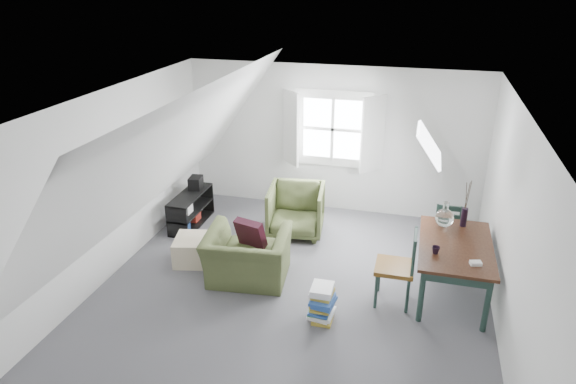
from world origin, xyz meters
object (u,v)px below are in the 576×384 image
(media_shelf, at_px, (190,211))
(ottoman, at_px, (195,250))
(dining_chair_near, at_px, (398,266))
(dining_table, at_px, (455,251))
(magazine_stack, at_px, (322,303))
(armchair_near, at_px, (248,279))
(armchair_far, at_px, (296,232))
(dining_chair_far, at_px, (446,227))

(media_shelf, bearing_deg, ottoman, -64.42)
(dining_chair_near, bearing_deg, dining_table, 136.56)
(magazine_stack, bearing_deg, media_shelf, 143.78)
(armchair_near, bearing_deg, media_shelf, -48.07)
(armchair_near, relative_size, ottoman, 1.96)
(dining_chair_near, xyz_separation_m, magazine_stack, (-0.82, -0.59, -0.30))
(dining_table, height_order, dining_chair_near, dining_chair_near)
(armchair_far, height_order, dining_chair_near, dining_chair_near)
(armchair_far, height_order, dining_table, dining_table)
(armchair_near, height_order, dining_table, dining_table)
(dining_chair_near, bearing_deg, dining_chair_far, 176.42)
(media_shelf, distance_m, magazine_stack, 3.22)
(armchair_far, bearing_deg, dining_table, -33.21)
(dining_table, bearing_deg, dining_chair_far, 89.75)
(armchair_near, relative_size, armchair_far, 1.24)
(armchair_far, height_order, media_shelf, media_shelf)
(media_shelf, bearing_deg, armchair_far, 3.50)
(dining_chair_far, relative_size, magazine_stack, 1.89)
(armchair_far, relative_size, ottoman, 1.58)
(armchair_far, bearing_deg, media_shelf, 179.07)
(dining_table, relative_size, media_shelf, 1.39)
(armchair_far, xyz_separation_m, dining_chair_near, (1.68, -1.50, 0.52))
(armchair_far, xyz_separation_m, dining_table, (2.35, -1.15, 0.64))
(armchair_near, xyz_separation_m, magazine_stack, (1.15, -0.60, 0.22))
(armchair_far, relative_size, dining_chair_far, 1.04)
(media_shelf, xyz_separation_m, magazine_stack, (2.60, -1.90, -0.02))
(dining_chair_far, bearing_deg, dining_table, 87.68)
(dining_table, bearing_deg, armchair_far, 150.08)
(armchair_far, distance_m, dining_table, 2.69)
(dining_table, bearing_deg, dining_chair_near, -156.28)
(ottoman, bearing_deg, dining_chair_near, -5.48)
(media_shelf, bearing_deg, armchair_near, -44.52)
(ottoman, bearing_deg, magazine_stack, -22.89)
(dining_table, height_order, magazine_stack, dining_table)
(ottoman, xyz_separation_m, dining_chair_near, (2.86, -0.27, 0.34))
(ottoman, relative_size, dining_chair_near, 0.55)
(armchair_near, bearing_deg, dining_chair_far, -157.05)
(ottoman, height_order, magazine_stack, magazine_stack)
(armchair_near, height_order, dining_chair_far, dining_chair_far)
(dining_table, relative_size, magazine_stack, 3.33)
(armchair_near, bearing_deg, dining_table, -178.89)
(dining_table, xyz_separation_m, dining_chair_near, (-0.67, -0.35, -0.12))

